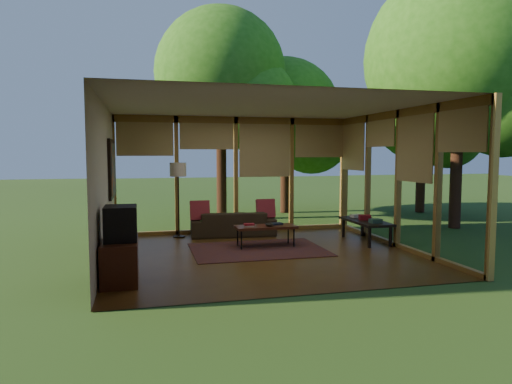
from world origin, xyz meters
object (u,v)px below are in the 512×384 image
object	(u,v)px
television	(121,223)
media_cabinet	(120,261)
floor_lamp	(178,174)
sofa	(233,223)
side_console	(366,222)
coffee_table	(266,227)

from	to	relation	value
television	media_cabinet	bearing A→B (deg)	180.00
television	floor_lamp	bearing A→B (deg)	72.10
sofa	side_console	xyz separation A→B (m)	(2.57, -1.37, 0.13)
media_cabinet	television	world-z (taller)	television
coffee_table	side_console	bearing A→B (deg)	0.38
coffee_table	sofa	bearing A→B (deg)	105.66
television	coffee_table	world-z (taller)	television
media_cabinet	side_console	xyz separation A→B (m)	(4.87, 1.87, 0.11)
sofa	television	world-z (taller)	television
television	side_console	distance (m)	5.22
sofa	floor_lamp	world-z (taller)	floor_lamp
side_console	media_cabinet	bearing A→B (deg)	-158.97
television	floor_lamp	xyz separation A→B (m)	(1.07, 3.32, 0.56)
television	sofa	bearing A→B (deg)	54.94
floor_lamp	media_cabinet	bearing A→B (deg)	-108.21
media_cabinet	coffee_table	bearing A→B (deg)	34.68
media_cabinet	floor_lamp	world-z (taller)	floor_lamp
media_cabinet	television	xyz separation A→B (m)	(0.02, 0.00, 0.55)
sofa	coffee_table	bearing A→B (deg)	109.85
television	floor_lamp	world-z (taller)	floor_lamp
sofa	floor_lamp	xyz separation A→B (m)	(-1.20, 0.08, 1.13)
media_cabinet	coffee_table	distance (m)	3.27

